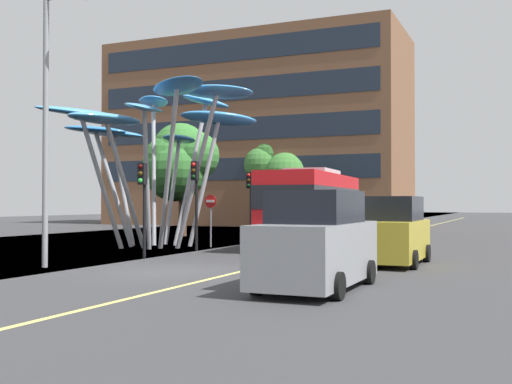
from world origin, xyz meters
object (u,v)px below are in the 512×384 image
at_px(leaf_sculpture, 153,123).
at_px(traffic_light_kerb_far, 195,186).
at_px(traffic_light_kerb_near, 143,189).
at_px(car_parked_near, 317,243).
at_px(street_lamp, 55,93).
at_px(traffic_light_island_mid, 250,192).
at_px(traffic_light_opposite, 300,192).
at_px(car_parked_mid, 392,233).
at_px(no_entry_sign, 211,212).
at_px(red_bus, 313,205).

height_order(leaf_sculpture, traffic_light_kerb_far, leaf_sculpture).
height_order(traffic_light_kerb_near, car_parked_near, traffic_light_kerb_near).
bearing_deg(traffic_light_kerb_near, street_lamp, -97.39).
relative_size(leaf_sculpture, traffic_light_kerb_far, 2.81).
height_order(traffic_light_kerb_near, traffic_light_island_mid, traffic_light_island_mid).
relative_size(leaf_sculpture, street_lamp, 1.22).
xyz_separation_m(traffic_light_opposite, car_parked_mid, (8.76, -15.78, -1.68)).
bearing_deg(no_entry_sign, traffic_light_island_mid, 78.65).
bearing_deg(traffic_light_kerb_near, car_parked_near, -32.77).
bearing_deg(car_parked_mid, traffic_light_kerb_far, 163.60).
bearing_deg(leaf_sculpture, no_entry_sign, 22.47).
height_order(traffic_light_island_mid, no_entry_sign, traffic_light_island_mid).
distance_m(traffic_light_kerb_far, street_lamp, 8.35).
bearing_deg(no_entry_sign, car_parked_near, -52.43).
relative_size(traffic_light_opposite, street_lamp, 0.43).
height_order(traffic_light_opposite, car_parked_mid, traffic_light_opposite).
distance_m(traffic_light_kerb_near, car_parked_near, 10.19).
distance_m(car_parked_near, street_lamp, 10.12).
xyz_separation_m(red_bus, traffic_light_kerb_far, (-3.88, -4.10, 0.79)).
bearing_deg(red_bus, street_lamp, -110.81).
height_order(traffic_light_island_mid, traffic_light_opposite, traffic_light_opposite).
xyz_separation_m(traffic_light_kerb_far, street_lamp, (-0.67, -7.86, 2.74)).
relative_size(traffic_light_kerb_near, car_parked_mid, 0.81).
bearing_deg(car_parked_mid, traffic_light_kerb_near, -172.63).
relative_size(car_parked_mid, no_entry_sign, 1.80).
xyz_separation_m(leaf_sculpture, street_lamp, (2.19, -9.02, -0.23)).
xyz_separation_m(traffic_light_kerb_far, car_parked_mid, (8.82, -2.60, -1.69)).
bearing_deg(traffic_light_opposite, traffic_light_kerb_near, -90.64).
xyz_separation_m(traffic_light_opposite, car_parked_near, (8.30, -22.40, -1.63)).
relative_size(leaf_sculpture, traffic_light_kerb_near, 3.04).
distance_m(car_parked_mid, no_entry_sign, 10.40).
bearing_deg(car_parked_near, car_parked_mid, 85.95).
distance_m(leaf_sculpture, car_parked_mid, 13.11).
distance_m(leaf_sculpture, traffic_light_kerb_far, 4.27).
distance_m(red_bus, street_lamp, 13.27).
relative_size(red_bus, traffic_light_opposite, 2.65).
bearing_deg(no_entry_sign, leaf_sculpture, -157.53).
distance_m(traffic_light_island_mid, car_parked_mid, 11.74).
distance_m(red_bus, car_parked_near, 14.07).
relative_size(traffic_light_island_mid, traffic_light_opposite, 0.94).
bearing_deg(traffic_light_island_mid, no_entry_sign, -101.35).
height_order(traffic_light_kerb_near, traffic_light_opposite, traffic_light_opposite).
bearing_deg(traffic_light_opposite, leaf_sculpture, -103.59).
distance_m(traffic_light_kerb_near, traffic_light_opposite, 16.94).
xyz_separation_m(red_bus, traffic_light_kerb_near, (-4.01, -7.85, 0.60)).
bearing_deg(traffic_light_opposite, traffic_light_island_mid, -88.89).
relative_size(traffic_light_island_mid, car_parked_near, 0.77).
bearing_deg(traffic_light_kerb_far, traffic_light_kerb_near, -92.04).
relative_size(leaf_sculpture, traffic_light_island_mid, 3.00).
xyz_separation_m(red_bus, car_parked_near, (4.47, -13.31, -0.86)).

